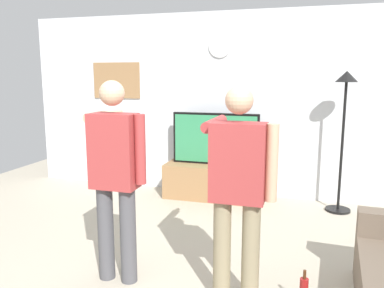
{
  "coord_description": "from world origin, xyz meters",
  "views": [
    {
      "loc": [
        1.16,
        -2.81,
        1.79
      ],
      "look_at": [
        -0.03,
        1.2,
        1.05
      ],
      "focal_mm": 36.56,
      "sensor_mm": 36.0,
      "label": 1
    }
  ],
  "objects": [
    {
      "name": "floor_lamp",
      "position": [
        1.61,
        2.52,
        1.32
      ],
      "size": [
        0.32,
        0.32,
        1.84
      ],
      "color": "black",
      "rests_on": "ground_plane"
    },
    {
      "name": "person_standing_nearer_couch",
      "position": [
        0.67,
        0.06,
        0.97
      ],
      "size": [
        0.59,
        0.78,
        1.71
      ],
      "color": "gray",
      "rests_on": "ground_plane"
    },
    {
      "name": "tv_stand",
      "position": [
        -0.11,
        2.6,
        0.25
      ],
      "size": [
        1.43,
        0.57,
        0.5
      ],
      "color": "#997047",
      "rests_on": "ground_plane"
    },
    {
      "name": "back_wall",
      "position": [
        0.0,
        2.95,
        1.35
      ],
      "size": [
        6.4,
        0.1,
        2.7
      ],
      "primitive_type": "cube",
      "color": "silver",
      "rests_on": "ground_plane"
    },
    {
      "name": "wall_clock",
      "position": [
        -0.11,
        2.89,
        2.21
      ],
      "size": [
        0.34,
        0.03,
        0.34
      ],
      "primitive_type": "cylinder",
      "rotation": [
        1.57,
        0.0,
        0.0
      ],
      "color": "white"
    },
    {
      "name": "television",
      "position": [
        -0.11,
        2.65,
        0.88
      ],
      "size": [
        1.27,
        0.07,
        0.75
      ],
      "color": "black",
      "rests_on": "tv_stand"
    },
    {
      "name": "person_standing_nearer_lamp",
      "position": [
        -0.38,
        0.1,
        0.99
      ],
      "size": [
        0.57,
        0.78,
        1.75
      ],
      "color": "#4C4C51",
      "rests_on": "ground_plane"
    },
    {
      "name": "framed_picture",
      "position": [
        -1.79,
        2.9,
        1.7
      ],
      "size": [
        0.8,
        0.04,
        0.56
      ],
      "primitive_type": "cube",
      "color": "#997047"
    }
  ]
}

